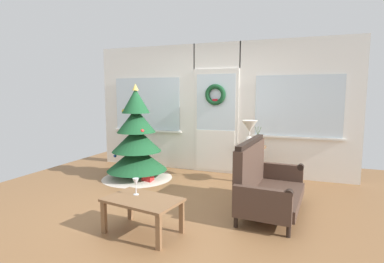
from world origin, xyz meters
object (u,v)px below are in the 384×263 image
Objects in this scene: christmas_tree at (137,145)px; gift_box at (148,178)px; wine_glass at (136,183)px; coffee_table at (143,204)px; table_lamp at (250,129)px; settee_sofa at (264,184)px; flower_vase at (258,140)px; side_table at (252,157)px.

gift_box is (0.33, -0.19, -0.54)m from christmas_tree.
gift_box is at bearing 114.41° from wine_glass.
coffee_table is 5.37× the size of gift_box.
gift_box is (-1.67, -0.64, -0.87)m from table_lamp.
coffee_table is (-1.20, -1.13, -0.03)m from settee_sofa.
settee_sofa is at bearing -77.51° from flower_vase.
wine_glass is at bearing -65.59° from gift_box.
coffee_table is at bearing -57.99° from christmas_tree.
flower_vase is at bearing 9.23° from christmas_tree.
settee_sofa is at bearing -71.77° from table_lamp.
flower_vase is 2.53m from coffee_table.
coffee_table is at bearing -109.51° from side_table.
christmas_tree is 2.62× the size of side_table.
christmas_tree is at bearing 149.71° from gift_box.
side_table is at bearing 70.49° from coffee_table.
christmas_tree is 0.66m from gift_box.
christmas_tree is 10.25× the size of gift_box.
wine_glass is at bearing 145.17° from coffee_table.
wine_glass is (-1.08, -2.21, -0.24)m from flower_vase.
gift_box is at bearing -159.02° from table_lamp.
settee_sofa is 2.21m from gift_box.
christmas_tree reaches higher than flower_vase.
christmas_tree reaches higher than coffee_table.
settee_sofa is at bearing 37.63° from wine_glass.
table_lamp reaches higher than side_table.
settee_sofa is at bearing -73.75° from side_table.
side_table is 3.42× the size of wine_glass.
side_table is at bearing 106.25° from settee_sofa.
side_table is at bearing -33.69° from table_lamp.
settee_sofa is 2.17× the size of side_table.
coffee_table reaches higher than gift_box.
flower_vase reaches higher than wine_glass.
wine_glass is at bearing -111.64° from table_lamp.
table_lamp is 2.26× the size of wine_glass.
wine_glass is (-0.92, -2.31, -0.41)m from table_lamp.
christmas_tree is at bearing -167.30° from table_lamp.
side_table is (-0.36, 1.24, 0.10)m from settee_sofa.
table_lamp is at bearing 108.23° from settee_sofa.
side_table is 1.91× the size of flower_vase.
flower_vase is (-0.26, 1.18, 0.41)m from settee_sofa.
christmas_tree is at bearing 122.01° from coffee_table.
side_table is 2.52m from coffee_table.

